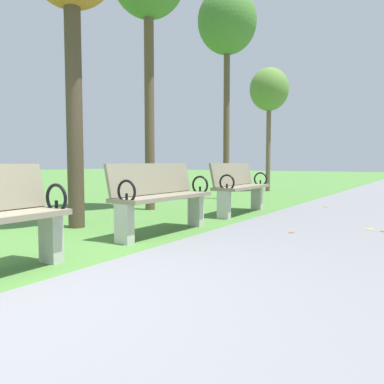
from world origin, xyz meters
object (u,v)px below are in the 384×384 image
object	(u,v)px
park_bench_2	(161,196)
tree_4	(269,91)
tree_3	(227,24)
park_bench_3	(239,186)

from	to	relation	value
park_bench_2	tree_4	distance (m)	8.51
park_bench_2	tree_3	world-z (taller)	tree_3
park_bench_2	tree_3	bearing A→B (deg)	107.67
tree_3	tree_4	bearing A→B (deg)	91.79
tree_4	park_bench_2	bearing A→B (deg)	-78.37
park_bench_2	tree_3	distance (m)	6.32
park_bench_2	park_bench_3	distance (m)	2.33
park_bench_2	park_bench_3	size ratio (longest dim) A/B	1.00
park_bench_3	tree_3	size ratio (longest dim) A/B	0.31
park_bench_3	tree_4	size ratio (longest dim) A/B	0.42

